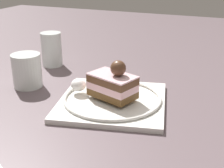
{
  "coord_description": "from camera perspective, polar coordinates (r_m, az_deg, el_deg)",
  "views": [
    {
      "loc": [
        0.22,
        -0.58,
        0.3
      ],
      "look_at": [
        -0.02,
        -0.0,
        0.05
      ],
      "focal_mm": 50.2,
      "sensor_mm": 36.0,
      "label": 1
    }
  ],
  "objects": [
    {
      "name": "drink_glass_far",
      "position": [
        0.8,
        -15.21,
        2.19
      ],
      "size": [
        0.07,
        0.07,
        0.08
      ],
      "color": "white",
      "rests_on": "ground_plane"
    },
    {
      "name": "drink_glass_near",
      "position": [
        0.94,
        -10.91,
        5.86
      ],
      "size": [
        0.06,
        0.06,
        0.1
      ],
      "color": "white",
      "rests_on": "ground_plane"
    },
    {
      "name": "cake_slice",
      "position": [
        0.67,
        0.16,
        -0.0
      ],
      "size": [
        0.11,
        0.09,
        0.08
      ],
      "color": "brown",
      "rests_on": "dessert_plate"
    },
    {
      "name": "dessert_plate",
      "position": [
        0.69,
        0.0,
        -3.02
      ],
      "size": [
        0.27,
        0.27,
        0.02
      ],
      "color": "white",
      "rests_on": "ground_plane"
    },
    {
      "name": "fork",
      "position": [
        0.77,
        -2.21,
        0.58
      ],
      "size": [
        0.09,
        0.08,
        0.0
      ],
      "color": "silver",
      "rests_on": "dessert_plate"
    },
    {
      "name": "ground_plane",
      "position": [
        0.69,
        1.87,
        -3.92
      ],
      "size": [
        2.4,
        2.4,
        0.0
      ],
      "primitive_type": "plane",
      "color": "#5E4E53"
    },
    {
      "name": "whipped_cream_dollop",
      "position": [
        0.71,
        -6.1,
        -0.13
      ],
      "size": [
        0.03,
        0.03,
        0.03
      ],
      "primitive_type": "ellipsoid",
      "color": "white",
      "rests_on": "dessert_plate"
    }
  ]
}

